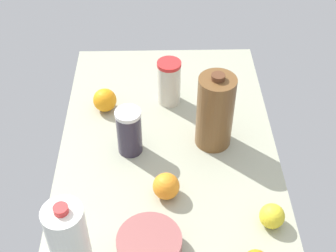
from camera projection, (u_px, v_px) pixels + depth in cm
name	position (u px, v px, depth cm)	size (l,w,h in cm)	color
countertop	(168.00, 150.00, 165.44)	(120.00, 76.00, 3.00)	#A1A48C
milk_jug	(69.00, 241.00, 121.29)	(10.58, 10.58, 27.51)	white
shaker_bottle	(129.00, 131.00, 157.38)	(8.74, 8.74, 17.54)	#2D2839
chocolate_milk_jug	(215.00, 112.00, 157.07)	(12.56, 12.56, 29.30)	brown
tumbler_cup	(169.00, 82.00, 176.45)	(8.98, 8.98, 18.22)	beige
mixing_bowl	(149.00, 245.00, 132.05)	(18.58, 18.58, 5.92)	#995351
orange_near_front	(105.00, 100.00, 176.14)	(8.86, 8.86, 8.86)	orange
lemon_far_back	(272.00, 216.00, 138.23)	(7.59, 7.59, 7.59)	yellow
orange_loose	(166.00, 186.00, 145.91)	(8.53, 8.53, 8.53)	orange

